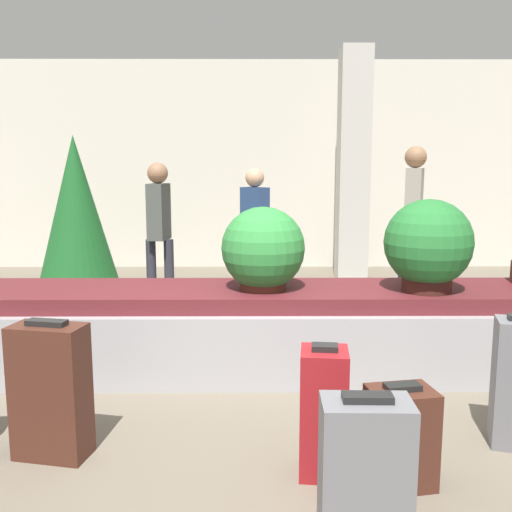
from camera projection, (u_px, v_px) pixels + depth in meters
ground_plane at (257, 451)px, 3.22m from camera, size 18.00×18.00×0.00m
back_wall at (254, 166)px, 8.92m from camera, size 18.00×0.06×3.20m
carousel at (256, 330)px, 4.47m from camera, size 7.29×0.96×0.66m
pillar at (353, 166)px, 7.94m from camera, size 0.42×0.42×3.20m
suitcase_1 at (51, 391)px, 3.11m from camera, size 0.43×0.29×0.78m
suitcase_5 at (323, 412)px, 2.94m from camera, size 0.27×0.27×0.70m
suitcase_6 at (365, 476)px, 2.35m from camera, size 0.38×0.24×0.69m
suitcase_7 at (400, 437)px, 2.85m from camera, size 0.36×0.29×0.53m
potted_plant_1 at (263, 250)px, 4.32m from camera, size 0.64×0.64×0.64m
potted_plant_2 at (428, 246)px, 4.25m from camera, size 0.66×0.66×0.70m
traveler_0 at (159, 223)px, 6.33m from camera, size 0.31×0.35×1.63m
traveler_1 at (255, 223)px, 6.70m from camera, size 0.35×0.36×1.57m
traveler_2 at (414, 207)px, 6.80m from camera, size 0.31×0.36×1.83m
decorated_tree at (76, 208)px, 7.08m from camera, size 0.96×0.96×1.97m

